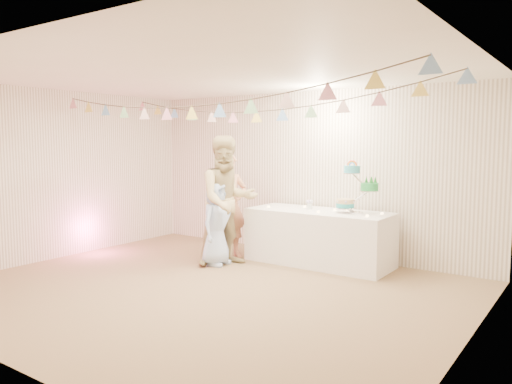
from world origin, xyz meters
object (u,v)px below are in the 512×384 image
Objects in this scene: cake_stand at (356,192)px; table at (319,237)px; person_child at (217,223)px; person_adult_a at (229,206)px; person_adult_b at (228,201)px.

table is at bearing -174.81° from cake_stand.
table is at bearing -57.94° from person_child.
person_child reaches higher than table.
cake_stand is at bearing -46.82° from person_adult_a.
person_child is (-0.12, -0.11, -0.33)m from person_adult_b.
person_child is at bearing -135.41° from person_adult_a.
table is 1.72× the size of person_child.
person_child is (0.14, -0.47, -0.20)m from person_adult_a.
person_adult_a reaches higher than person_child.
cake_stand is 1.85m from person_adult_b.
cake_stand is at bearing -66.43° from person_child.
person_adult_a reaches higher than table.
cake_stand is at bearing -31.23° from person_adult_b.
table is 0.89m from cake_stand.
table is 1.46m from person_adult_b.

